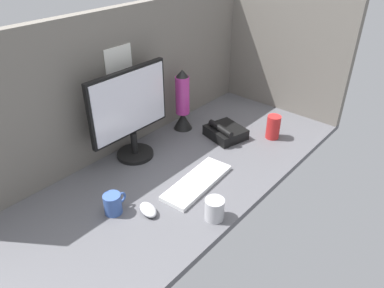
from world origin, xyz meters
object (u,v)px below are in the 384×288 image
Objects in this scene: mug_steel at (214,209)px; mug_red_plastic at (273,127)px; monitor at (130,111)px; lava_lamp at (183,105)px; mug_ceramic_blue at (113,203)px; desk_phone at (225,132)px; keyboard at (197,182)px; mouse at (148,210)px.

mug_red_plastic is (69.56, 14.31, 1.90)cm from mug_steel.
monitor reaches higher than lava_lamp.
mug_ceramic_blue is 0.45× the size of desk_phone.
lava_lamp is (46.16, 57.87, 9.87)cm from mug_steel.
keyboard is at bearing -21.44° from mug_ceramic_blue.
mug_ceramic_blue is at bearing -143.12° from monitor.
monitor reaches higher than mug_red_plastic.
mug_red_plastic reaches higher than desk_phone.
monitor is 76.17cm from mug_red_plastic.
monitor is at bearing 71.53° from mouse.
mug_steel is (23.50, -32.77, 0.10)cm from mug_ceramic_blue.
keyboard is 2.89× the size of mug_red_plastic.
monitor is 54.16cm from desk_phone.
mug_ceramic_blue is 40.32cm from mug_steel.
lava_lamp is at bearing 118.25° from mug_red_plastic.
mug_red_plastic is 0.37× the size of lava_lamp.
mug_red_plastic is at bearing -8.95° from keyboard.
mouse is at bearing 169.43° from keyboard.
desk_phone is (68.20, 12.05, 1.49)cm from mouse.
lava_lamp is 27.51cm from desk_phone.
keyboard is 1.63× the size of desk_phone.
mouse is at bearing 124.61° from mug_steel.
keyboard is at bearing 57.34° from mug_steel.
mouse is 14.24cm from mug_ceramic_blue.
keyboard is 4.12× the size of mug_steel.
mug_red_plastic is 25.58cm from desk_phone.
mouse is 0.42× the size of desk_phone.
mug_steel reaches higher than keyboard.
monitor is 4.31× the size of mug_ceramic_blue.
mug_red_plastic is at bearing 11.63° from mug_steel.
mouse is at bearing -149.38° from lava_lamp.
desk_phone is (41.18, 14.94, 2.19)cm from keyboard.
mouse is 69.28cm from desk_phone.
mug_steel is at bearing -39.45° from mouse.
mug_ceramic_blue is 0.81× the size of mug_red_plastic.
mug_steel is 0.70× the size of mug_red_plastic.
desk_phone is (53.23, 33.74, -1.31)cm from mug_steel.
desk_phone is at bearing 15.46° from keyboard.
monitor is at bearing 36.88° from mug_ceramic_blue.
monitor is at bearing 80.50° from mug_steel.
keyboard is 3.59× the size of mug_ceramic_blue.
mug_steel is 63.04cm from desk_phone.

